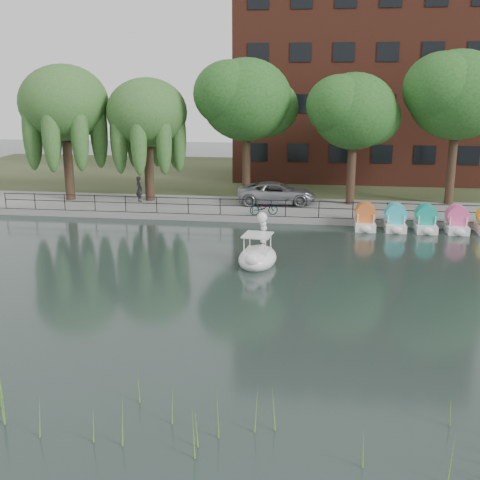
% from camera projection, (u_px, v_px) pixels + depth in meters
% --- Properties ---
extents(ground_plane, '(120.00, 120.00, 0.00)m').
position_uv_depth(ground_plane, '(214.00, 297.00, 24.03)').
color(ground_plane, '#31413D').
extents(promenade, '(40.00, 6.00, 0.40)m').
position_uv_depth(promenade, '(257.00, 209.00, 39.29)').
color(promenade, gray).
rests_on(promenade, ground_plane).
extents(kerb, '(40.00, 0.25, 0.40)m').
position_uv_depth(kerb, '(252.00, 219.00, 36.47)').
color(kerb, gray).
rests_on(kerb, ground_plane).
extents(land_strip, '(60.00, 22.00, 0.36)m').
position_uv_depth(land_strip, '(275.00, 176.00, 52.69)').
color(land_strip, '#47512D').
rests_on(land_strip, ground_plane).
extents(railing, '(32.00, 0.05, 1.00)m').
position_uv_depth(railing, '(253.00, 203.00, 36.41)').
color(railing, black).
rests_on(railing, promenade).
extents(apartment_building, '(20.00, 10.07, 18.00)m').
position_uv_depth(apartment_building, '(361.00, 67.00, 49.36)').
color(apartment_building, '#4C1E16').
rests_on(apartment_building, land_strip).
extents(willow_left, '(5.88, 5.88, 9.01)m').
position_uv_depth(willow_left, '(64.00, 103.00, 39.75)').
color(willow_left, '#473323').
rests_on(willow_left, promenade).
extents(willow_mid, '(5.32, 5.32, 8.15)m').
position_uv_depth(willow_mid, '(147.00, 113.00, 39.67)').
color(willow_mid, '#473323').
rests_on(willow_mid, promenade).
extents(broadleaf_center, '(6.00, 6.00, 9.25)m').
position_uv_depth(broadleaf_center, '(246.00, 100.00, 39.56)').
color(broadleaf_center, '#473323').
rests_on(broadleaf_center, promenade).
extents(broadleaf_right, '(5.40, 5.40, 8.32)m').
position_uv_depth(broadleaf_right, '(354.00, 112.00, 38.33)').
color(broadleaf_right, '#473323').
rests_on(broadleaf_right, promenade).
extents(broadleaf_far, '(6.30, 6.30, 9.71)m').
position_uv_depth(broadleaf_far, '(458.00, 96.00, 38.17)').
color(broadleaf_far, '#473323').
rests_on(broadleaf_far, promenade).
extents(minivan, '(3.34, 6.20, 1.65)m').
position_uv_depth(minivan, '(277.00, 191.00, 39.74)').
color(minivan, gray).
rests_on(minivan, promenade).
extents(bicycle, '(1.03, 1.82, 1.00)m').
position_uv_depth(bicycle, '(264.00, 207.00, 36.56)').
color(bicycle, gray).
rests_on(bicycle, promenade).
extents(pedestrian, '(0.84, 0.85, 1.98)m').
position_uv_depth(pedestrian, '(139.00, 187.00, 40.34)').
color(pedestrian, black).
rests_on(pedestrian, promenade).
extents(swan_boat, '(2.04, 2.92, 2.32)m').
position_uv_depth(swan_boat, '(258.00, 254.00, 28.10)').
color(swan_boat, white).
rests_on(swan_boat, ground_plane).
extents(pedal_boat_row, '(9.65, 1.70, 1.40)m').
position_uv_depth(pedal_boat_row, '(441.00, 221.00, 34.14)').
color(pedal_boat_row, white).
rests_on(pedal_boat_row, ground_plane).
extents(reed_bank, '(24.00, 2.40, 1.20)m').
position_uv_depth(reed_bank, '(225.00, 413.00, 14.52)').
color(reed_bank, '#669938').
rests_on(reed_bank, ground_plane).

